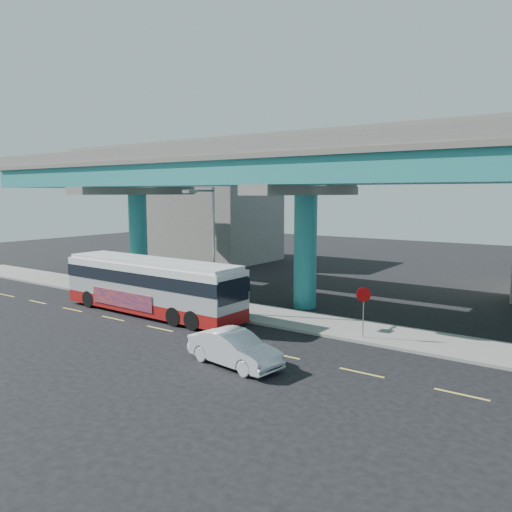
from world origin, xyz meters
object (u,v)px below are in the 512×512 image
Objects in this scene: parked_car at (148,284)px; street_lamp at (208,232)px; stop_sign at (364,301)px; sedan at (234,348)px; transit_bus at (151,284)px.

street_lamp is (7.75, -2.24, 4.31)m from parked_car.
stop_sign is at bearing -94.61° from parked_car.
street_lamp reaches higher than sedan.
transit_bus is at bearing -156.34° from street_lamp.
stop_sign reaches higher than sedan.
stop_sign is (17.50, -1.50, 1.20)m from parked_car.
stop_sign reaches higher than parked_car.
parked_car is at bearing 68.65° from sedan.
street_lamp reaches higher than parked_car.
transit_bus is 5.11× the size of stop_sign.
parked_car is 0.54× the size of street_lamp.
transit_bus is 4.96m from street_lamp.
parked_car is (-4.35, 3.73, -1.03)m from transit_bus.
transit_bus is at bearing 74.14° from sedan.
transit_bus is 11.10m from sedan.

